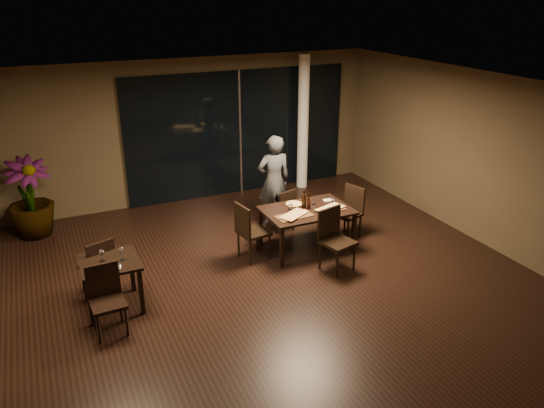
{
  "coord_description": "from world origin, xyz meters",
  "views": [
    {
      "loc": [
        -3.05,
        -6.6,
        4.3
      ],
      "look_at": [
        0.25,
        0.6,
        1.05
      ],
      "focal_mm": 35.0,
      "sensor_mm": 36.0,
      "label": 1
    }
  ],
  "objects_px": {
    "main_table": "(307,213)",
    "chair_main_right": "(350,209)",
    "side_table": "(110,269)",
    "chair_side_near": "(106,295)",
    "chair_main_near": "(334,236)",
    "diner": "(274,181)",
    "bottle_b": "(309,201)",
    "bottle_c": "(304,199)",
    "bottle_a": "(304,201)",
    "chair_main_left": "(249,229)",
    "chair_side_far": "(99,265)",
    "chair_main_far": "(284,208)",
    "potted_plant": "(29,198)"
  },
  "relations": [
    {
      "from": "side_table",
      "to": "diner",
      "type": "relative_size",
      "value": 0.45
    },
    {
      "from": "chair_main_left",
      "to": "potted_plant",
      "type": "xyz_separation_m",
      "value": [
        -3.28,
        2.55,
        0.18
      ]
    },
    {
      "from": "chair_side_near",
      "to": "diner",
      "type": "distance_m",
      "value": 4.14
    },
    {
      "from": "chair_main_right",
      "to": "bottle_b",
      "type": "bearing_deg",
      "value": -100.41
    },
    {
      "from": "side_table",
      "to": "chair_side_near",
      "type": "height_order",
      "value": "chair_side_near"
    },
    {
      "from": "chair_main_left",
      "to": "chair_side_far",
      "type": "bearing_deg",
      "value": 83.89
    },
    {
      "from": "chair_side_near",
      "to": "bottle_c",
      "type": "distance_m",
      "value": 3.71
    },
    {
      "from": "chair_side_far",
      "to": "bottle_a",
      "type": "xyz_separation_m",
      "value": [
        3.49,
        0.17,
        0.37
      ]
    },
    {
      "from": "chair_main_right",
      "to": "bottle_a",
      "type": "height_order",
      "value": "bottle_a"
    },
    {
      "from": "chair_main_left",
      "to": "side_table",
      "type": "bearing_deg",
      "value": 93.86
    },
    {
      "from": "main_table",
      "to": "potted_plant",
      "type": "height_order",
      "value": "potted_plant"
    },
    {
      "from": "potted_plant",
      "to": "bottle_c",
      "type": "bearing_deg",
      "value": -30.22
    },
    {
      "from": "chair_side_far",
      "to": "main_table",
      "type": "bearing_deg",
      "value": 162.33
    },
    {
      "from": "potted_plant",
      "to": "bottle_a",
      "type": "bearing_deg",
      "value": -30.11
    },
    {
      "from": "chair_side_far",
      "to": "bottle_c",
      "type": "relative_size",
      "value": 2.7
    },
    {
      "from": "main_table",
      "to": "side_table",
      "type": "distance_m",
      "value": 3.44
    },
    {
      "from": "diner",
      "to": "bottle_a",
      "type": "height_order",
      "value": "diner"
    },
    {
      "from": "potted_plant",
      "to": "bottle_a",
      "type": "xyz_separation_m",
      "value": [
        4.33,
        -2.51,
        0.14
      ]
    },
    {
      "from": "chair_side_near",
      "to": "bottle_a",
      "type": "height_order",
      "value": "bottle_a"
    },
    {
      "from": "chair_main_near",
      "to": "bottle_c",
      "type": "xyz_separation_m",
      "value": [
        -0.1,
        0.87,
        0.35
      ]
    },
    {
      "from": "chair_main_near",
      "to": "bottle_a",
      "type": "height_order",
      "value": "chair_main_near"
    },
    {
      "from": "chair_main_far",
      "to": "chair_side_far",
      "type": "relative_size",
      "value": 0.92
    },
    {
      "from": "chair_main_far",
      "to": "chair_main_right",
      "type": "distance_m",
      "value": 1.22
    },
    {
      "from": "bottle_a",
      "to": "chair_side_near",
      "type": "bearing_deg",
      "value": -162.63
    },
    {
      "from": "chair_main_far",
      "to": "bottle_a",
      "type": "relative_size",
      "value": 3.2
    },
    {
      "from": "bottle_b",
      "to": "bottle_c",
      "type": "height_order",
      "value": "bottle_c"
    },
    {
      "from": "chair_main_far",
      "to": "bottle_b",
      "type": "relative_size",
      "value": 2.93
    },
    {
      "from": "chair_side_far",
      "to": "bottle_b",
      "type": "bearing_deg",
      "value": 162.46
    },
    {
      "from": "chair_main_left",
      "to": "bottle_c",
      "type": "bearing_deg",
      "value": -97.42
    },
    {
      "from": "chair_side_near",
      "to": "potted_plant",
      "type": "bearing_deg",
      "value": 100.11
    },
    {
      "from": "bottle_c",
      "to": "chair_main_far",
      "type": "bearing_deg",
      "value": 92.57
    },
    {
      "from": "chair_main_right",
      "to": "potted_plant",
      "type": "relative_size",
      "value": 0.64
    },
    {
      "from": "chair_side_far",
      "to": "side_table",
      "type": "bearing_deg",
      "value": 85.1
    },
    {
      "from": "chair_side_far",
      "to": "chair_side_near",
      "type": "distance_m",
      "value": 0.93
    },
    {
      "from": "chair_main_near",
      "to": "bottle_a",
      "type": "xyz_separation_m",
      "value": [
        -0.09,
        0.88,
        0.31
      ]
    },
    {
      "from": "chair_main_right",
      "to": "chair_side_near",
      "type": "bearing_deg",
      "value": -94.23
    },
    {
      "from": "bottle_a",
      "to": "bottle_b",
      "type": "distance_m",
      "value": 0.09
    },
    {
      "from": "chair_side_far",
      "to": "diner",
      "type": "relative_size",
      "value": 0.52
    },
    {
      "from": "side_table",
      "to": "chair_main_right",
      "type": "distance_m",
      "value": 4.43
    },
    {
      "from": "main_table",
      "to": "diner",
      "type": "xyz_separation_m",
      "value": [
        -0.07,
        1.21,
        0.21
      ]
    },
    {
      "from": "chair_side_far",
      "to": "bottle_c",
      "type": "bearing_deg",
      "value": 163.61
    },
    {
      "from": "side_table",
      "to": "chair_main_near",
      "type": "distance_m",
      "value": 3.49
    },
    {
      "from": "main_table",
      "to": "potted_plant",
      "type": "distance_m",
      "value": 5.06
    },
    {
      "from": "diner",
      "to": "chair_main_near",
      "type": "bearing_deg",
      "value": 99.96
    },
    {
      "from": "chair_main_near",
      "to": "chair_side_near",
      "type": "xyz_separation_m",
      "value": [
        -3.61,
        -0.23,
        -0.05
      ]
    },
    {
      "from": "chair_main_right",
      "to": "chair_side_near",
      "type": "distance_m",
      "value": 4.67
    },
    {
      "from": "main_table",
      "to": "chair_main_right",
      "type": "xyz_separation_m",
      "value": [
        0.98,
        0.15,
        -0.14
      ]
    },
    {
      "from": "chair_side_far",
      "to": "bottle_b",
      "type": "height_order",
      "value": "bottle_b"
    },
    {
      "from": "chair_side_near",
      "to": "diner",
      "type": "bearing_deg",
      "value": 30.34
    },
    {
      "from": "bottle_b",
      "to": "bottle_c",
      "type": "xyz_separation_m",
      "value": [
        -0.06,
        0.07,
        0.03
      ]
    }
  ]
}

